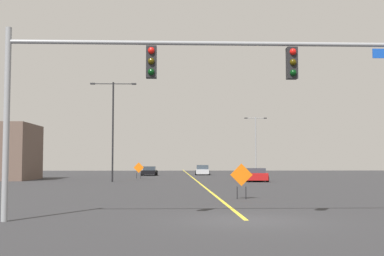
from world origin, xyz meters
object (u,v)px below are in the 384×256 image
traffic_signal_assembly (160,74)px  construction_sign_median_near (139,168)px  car_black_far (150,171)px  construction_sign_median_far (241,177)px  car_red_distant (255,175)px  car_silver_mid (202,170)px  street_lamp_mid_left (113,123)px  street_lamp_near_right (256,141)px

traffic_signal_assembly → construction_sign_median_near: size_ratio=7.75×
traffic_signal_assembly → construction_sign_median_near: traffic_signal_assembly is taller
traffic_signal_assembly → car_black_far: bearing=92.9°
traffic_signal_assembly → construction_sign_median_far: (3.94, 9.33, -3.63)m
car_red_distant → car_silver_mid: bearing=98.8°
street_lamp_mid_left → car_red_distant: bearing=4.0°
street_lamp_mid_left → car_red_distant: 14.42m
car_red_distant → car_black_far: size_ratio=1.05×
construction_sign_median_near → construction_sign_median_far: (7.29, -31.33, 0.00)m
car_red_distant → construction_sign_median_near: bearing=143.7°
construction_sign_median_near → car_black_far: (0.67, 12.19, -0.55)m
street_lamp_near_right → construction_sign_median_far: street_lamp_near_right is taller
construction_sign_median_near → construction_sign_median_far: bearing=-76.9°
traffic_signal_assembly → car_silver_mid: 55.95m
traffic_signal_assembly → street_lamp_mid_left: street_lamp_mid_left is taller
car_red_distant → construction_sign_median_far: bearing=-101.0°
construction_sign_median_near → car_red_distant: construction_sign_median_near is taller
traffic_signal_assembly → car_black_far: 53.08m
construction_sign_median_near → car_red_distant: size_ratio=0.39×
street_lamp_near_right → construction_sign_median_near: bearing=-134.7°
street_lamp_mid_left → car_silver_mid: 26.84m
traffic_signal_assembly → street_lamp_near_right: street_lamp_near_right is taller
car_black_far → car_silver_mid: (7.39, 2.75, 0.07)m
street_lamp_mid_left → construction_sign_median_near: 10.66m
street_lamp_mid_left → construction_sign_median_far: size_ratio=5.19×
construction_sign_median_near → car_silver_mid: (8.05, 14.94, -0.48)m
traffic_signal_assembly → street_lamp_near_right: size_ratio=1.68×
street_lamp_mid_left → car_red_distant: street_lamp_mid_left is taller
traffic_signal_assembly → street_lamp_near_right: 58.07m
street_lamp_mid_left → car_red_distant: (13.53, 0.95, -4.92)m
car_silver_mid → construction_sign_median_far: bearing=-91.0°
street_lamp_near_right → construction_sign_median_near: size_ratio=4.62×
traffic_signal_assembly → construction_sign_median_far: 10.75m
street_lamp_near_right → street_lamp_mid_left: 31.12m
construction_sign_median_far → street_lamp_mid_left: bearing=112.7°
street_lamp_mid_left → car_black_far: street_lamp_mid_left is taller
traffic_signal_assembly → street_lamp_mid_left: size_ratio=1.50×
street_lamp_near_right → traffic_signal_assembly: bearing=-102.5°
traffic_signal_assembly → street_lamp_near_right: (12.55, 56.70, 0.16)m
street_lamp_mid_left → traffic_signal_assembly: bearing=-80.6°
construction_sign_median_far → car_red_distant: bearing=79.0°
car_black_far → car_silver_mid: car_silver_mid is taller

